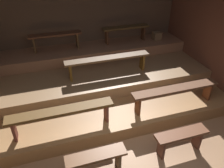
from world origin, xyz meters
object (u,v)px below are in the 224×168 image
bench_floor_left (96,159)px  bench_lower_right (175,91)px  wooden_crate_upper (157,36)px  bench_floor_right (181,137)px  bench_upper_right (126,30)px  bench_lower_left (61,113)px  bench_upper_left (56,37)px  bench_middle_center (108,60)px

bench_floor_left → bench_lower_right: (2.01, 0.96, 0.32)m
bench_floor_left → wooden_crate_upper: 4.43m
bench_floor_right → bench_upper_right: size_ratio=0.72×
bench_lower_left → bench_upper_left: (0.21, 2.55, 0.56)m
bench_middle_center → bench_floor_right: bearing=-72.5°
bench_upper_right → bench_lower_left: bearing=-131.0°
bench_floor_right → bench_upper_right: bearing=86.6°
bench_upper_left → bench_lower_left: bearing=-94.7°
bench_lower_left → bench_upper_right: 3.42m
bench_floor_right → bench_middle_center: size_ratio=0.48×
bench_lower_left → bench_upper_right: bearing=49.0°
bench_floor_left → wooden_crate_upper: wooden_crate_upper is taller
bench_floor_left → bench_upper_left: bearing=93.4°
bench_upper_left → bench_upper_right: (2.01, 0.00, 0.00)m
bench_lower_right → bench_middle_center: 1.75m
bench_middle_center → bench_upper_left: (-1.09, 1.24, 0.27)m
bench_floor_right → bench_middle_center: (-0.71, 2.26, 0.61)m
bench_lower_right → bench_lower_left: bearing=180.0°
bench_upper_left → wooden_crate_upper: bearing=-2.3°
bench_floor_right → bench_upper_right: 3.62m
bench_lower_left → bench_middle_center: size_ratio=0.95×
bench_floor_left → bench_upper_left: 3.62m
bench_floor_left → bench_lower_left: size_ratio=0.51×
bench_floor_right → bench_upper_right: bench_upper_right is taller
bench_floor_right → wooden_crate_upper: bearing=70.7°
bench_lower_right → wooden_crate_upper: bearing=72.4°
bench_floor_right → bench_upper_left: bearing=117.2°
bench_middle_center → bench_floor_left: bearing=-111.3°
bench_floor_left → bench_middle_center: size_ratio=0.48×
bench_floor_left → bench_upper_right: 4.04m
bench_floor_left → bench_middle_center: 2.50m
bench_upper_left → wooden_crate_upper: bench_upper_left is taller
bench_floor_left → bench_upper_left: bench_upper_left is taller
bench_middle_center → bench_lower_right: bearing=-49.1°
bench_upper_right → bench_floor_left: bearing=-117.2°
bench_middle_center → bench_upper_left: bench_upper_left is taller
bench_middle_center → wooden_crate_upper: bearing=30.6°
bench_lower_left → bench_middle_center: bearing=45.1°
bench_middle_center → wooden_crate_upper: wooden_crate_upper is taller
bench_middle_center → bench_upper_right: (0.92, 1.24, 0.27)m
bench_floor_left → bench_middle_center: bench_middle_center is taller
bench_lower_left → bench_lower_right: size_ratio=1.00×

